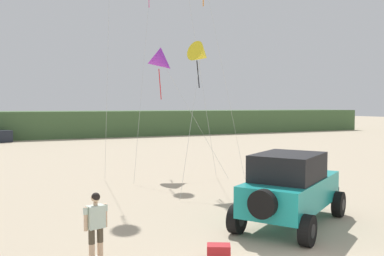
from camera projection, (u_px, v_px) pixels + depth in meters
dune_ridge at (41, 124)px, 48.93m from camera, size 90.00×7.94×3.04m
jeep at (291, 187)px, 12.98m from camera, size 4.95×4.36×2.26m
person_watching at (96, 223)px, 9.90m from camera, size 0.61×0.39×1.67m
cooler_box at (219, 252)px, 10.04m from camera, size 0.66×0.58×0.38m
kite_purple_stunt at (201, 55)px, 19.66m from camera, size 3.11×3.83×6.73m
kite_white_parafoil at (162, 62)px, 23.74m from camera, size 2.81×5.01×7.06m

